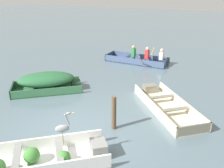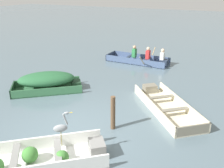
{
  "view_description": "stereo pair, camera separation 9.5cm",
  "coord_description": "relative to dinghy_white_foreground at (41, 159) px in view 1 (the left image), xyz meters",
  "views": [
    {
      "loc": [
        3.62,
        -4.94,
        3.87
      ],
      "look_at": [
        -0.31,
        3.04,
        0.35
      ],
      "focal_mm": 40.0,
      "sensor_mm": 36.0,
      "label": 1
    },
    {
      "loc": [
        3.71,
        -4.9,
        3.87
      ],
      "look_at": [
        -0.31,
        3.04,
        0.35
      ],
      "focal_mm": 40.0,
      "sensor_mm": 36.0,
      "label": 2
    }
  ],
  "objects": [
    {
      "name": "dinghy_white_foreground",
      "position": [
        0.0,
        0.0,
        0.0
      ],
      "size": [
        3.11,
        2.88,
        0.41
      ],
      "color": "white",
      "rests_on": "ground"
    },
    {
      "name": "mooring_post",
      "position": [
        0.82,
        2.17,
        0.35
      ],
      "size": [
        0.14,
        0.14,
        1.01
      ],
      "primitive_type": "cylinder",
      "color": "brown",
      "rests_on": "ground"
    },
    {
      "name": "skiff_green_mid_moored",
      "position": [
        -2.73,
        3.52,
        0.26
      ],
      "size": [
        2.75,
        2.54,
        0.76
      ],
      "color": "#387047",
      "rests_on": "ground"
    },
    {
      "name": "heron_on_dinghy",
      "position": [
        0.39,
        0.41,
        0.72
      ],
      "size": [
        0.4,
        0.35,
        0.84
      ],
      "color": "olive",
      "rests_on": "dinghy_white_foreground"
    },
    {
      "name": "ground_plane",
      "position": [
        -0.08,
        1.47,
        -0.16
      ],
      "size": [
        80.0,
        80.0,
        0.0
      ],
      "primitive_type": "plane",
      "color": "slate"
    },
    {
      "name": "rowboat_slate_blue_with_crew",
      "position": [
        -0.78,
        8.76,
        0.05
      ],
      "size": [
        3.34,
        2.33,
        0.91
      ],
      "color": "#475B7F",
      "rests_on": "ground"
    },
    {
      "name": "skiff_cream_near_moored",
      "position": [
        1.79,
        4.13,
        -0.05
      ],
      "size": [
        2.98,
        3.17,
        0.33
      ],
      "color": "beige",
      "rests_on": "ground"
    }
  ]
}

